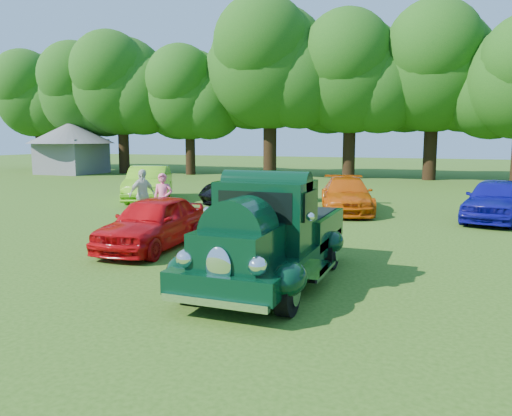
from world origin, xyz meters
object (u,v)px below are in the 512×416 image
(back_car_blue, at_px, (496,200))
(gazebo, at_px, (71,142))
(spectator_grey, at_px, (233,199))
(spectator_white, at_px, (142,195))
(red_convertible, at_px, (153,222))
(back_car_lime, at_px, (149,184))
(back_car_orange, at_px, (346,195))
(back_car_black, at_px, (255,188))
(spectator_pink, at_px, (163,200))
(hero_pickup, at_px, (270,238))

(back_car_blue, relative_size, gazebo, 0.65)
(spectator_grey, height_order, spectator_white, spectator_white)
(gazebo, bearing_deg, red_convertible, -45.05)
(back_car_lime, relative_size, back_car_blue, 1.09)
(back_car_orange, relative_size, gazebo, 0.68)
(gazebo, bearing_deg, spectator_grey, -37.96)
(back_car_blue, distance_m, spectator_white, 11.70)
(red_convertible, xyz_separation_m, gazebo, (-20.05, 20.08, 1.75))
(red_convertible, bearing_deg, spectator_white, 123.68)
(back_car_lime, bearing_deg, back_car_blue, -26.82)
(back_car_black, height_order, spectator_pink, spectator_pink)
(back_car_blue, bearing_deg, spectator_pink, -141.10)
(back_car_blue, height_order, spectator_grey, spectator_grey)
(back_car_black, xyz_separation_m, back_car_orange, (3.92, -0.70, -0.06))
(spectator_pink, relative_size, spectator_white, 0.97)
(back_car_black, relative_size, back_car_orange, 1.15)
(back_car_orange, bearing_deg, red_convertible, -128.09)
(back_car_orange, xyz_separation_m, spectator_white, (-6.01, -4.26, 0.22))
(spectator_grey, bearing_deg, back_car_orange, 101.21)
(back_car_lime, xyz_separation_m, back_car_blue, (13.69, -0.48, -0.04))
(back_car_black, relative_size, gazebo, 0.79)
(spectator_pink, bearing_deg, hero_pickup, -61.85)
(back_car_orange, relative_size, spectator_pink, 2.64)
(spectator_pink, height_order, gazebo, gazebo)
(back_car_lime, height_order, back_car_orange, back_car_lime)
(back_car_blue, xyz_separation_m, spectator_pink, (-9.74, -4.76, 0.12))
(back_car_orange, bearing_deg, hero_pickup, -102.73)
(red_convertible, height_order, spectator_grey, spectator_grey)
(red_convertible, relative_size, spectator_grey, 2.52)
(spectator_pink, bearing_deg, back_car_orange, 25.83)
(spectator_white, height_order, gazebo, gazebo)
(hero_pickup, height_order, red_convertible, hero_pickup)
(hero_pickup, bearing_deg, back_car_blue, 63.44)
(spectator_grey, relative_size, gazebo, 0.24)
(back_car_lime, distance_m, spectator_grey, 6.90)
(back_car_lime, distance_m, back_car_black, 4.81)
(hero_pickup, relative_size, gazebo, 0.79)
(back_car_black, height_order, back_car_blue, back_car_blue)
(spectator_grey, relative_size, spectator_white, 0.89)
(back_car_blue, height_order, gazebo, gazebo)
(back_car_black, distance_m, gazebo, 22.72)
(back_car_black, xyz_separation_m, back_car_blue, (8.90, -0.95, 0.01))
(spectator_grey, height_order, gazebo, gazebo)
(back_car_orange, bearing_deg, gazebo, 137.37)
(spectator_pink, height_order, spectator_grey, spectator_pink)
(back_car_orange, distance_m, gazebo, 26.48)
(spectator_pink, relative_size, spectator_grey, 1.09)
(back_car_orange, xyz_separation_m, gazebo, (-23.38, 12.29, 1.77))
(red_convertible, bearing_deg, spectator_pink, 113.53)
(back_car_lime, xyz_separation_m, spectator_white, (2.70, -4.49, 0.10))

